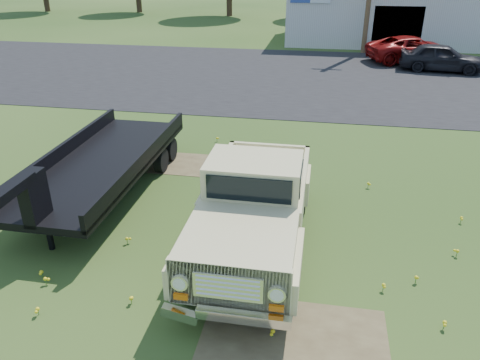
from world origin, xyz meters
name	(u,v)px	position (x,y,z in m)	size (l,w,h in m)	color
ground	(236,234)	(0.00, 0.00, 0.00)	(140.00, 140.00, 0.00)	#233F14
asphalt_lot	(290,76)	(0.00, 15.00, 0.00)	(90.00, 14.00, 0.02)	black
dirt_patch_a	(293,343)	(1.50, -3.00, 0.00)	(3.00, 2.00, 0.01)	brown
dirt_patch_b	(191,164)	(-2.00, 3.50, 0.00)	(2.20, 1.60, 0.01)	brown
commercial_building	(392,10)	(6.00, 26.99, 2.10)	(14.20, 8.20, 4.15)	#BABAB6
vintage_pickup_truck	(254,205)	(0.46, -0.46, 1.02)	(2.19, 5.64, 2.05)	beige
flatbed_trailer	(102,158)	(-3.69, 1.41, 0.95)	(2.33, 6.98, 1.90)	black
red_pickup	(413,50)	(6.53, 19.68, 0.71)	(2.34, 5.07, 1.41)	maroon
dark_sedan	(441,58)	(7.66, 17.53, 0.71)	(1.67, 4.15, 1.41)	black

